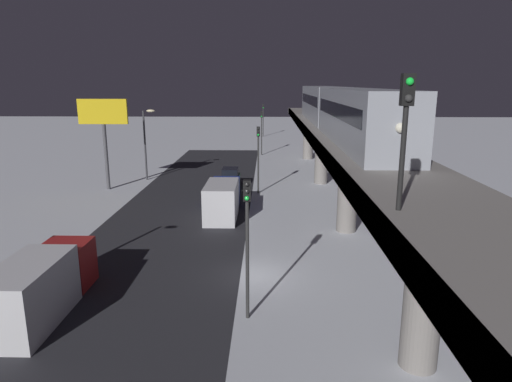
{
  "coord_description": "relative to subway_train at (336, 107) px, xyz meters",
  "views": [
    {
      "loc": [
        -0.81,
        22.98,
        10.37
      ],
      "look_at": [
        0.12,
        -13.91,
        1.46
      ],
      "focal_mm": 31.43,
      "sensor_mm": 36.0,
      "label": 1
    }
  ],
  "objects": [
    {
      "name": "traffic_light_mid",
      "position": [
        6.56,
        -4.35,
        -4.22
      ],
      "size": [
        0.32,
        0.44,
        6.4
      ],
      "color": "#2D2D2D",
      "rests_on": "ground_plane"
    },
    {
      "name": "traffic_light_far",
      "position": [
        6.56,
        -28.08,
        -4.22
      ],
      "size": [
        0.32,
        0.44,
        6.4
      ],
      "color": "#2D2D2D",
      "rests_on": "ground_plane"
    },
    {
      "name": "traffic_light_distant",
      "position": [
        6.56,
        -51.8,
        -4.22
      ],
      "size": [
        0.32,
        0.44,
        6.4
      ],
      "color": "#2D2D2D",
      "rests_on": "ground_plane"
    },
    {
      "name": "avenue_asphalt",
      "position": [
        12.66,
        14.8,
        -8.41
      ],
      "size": [
        11.0,
        95.05,
        0.01
      ],
      "primitive_type": "cube",
      "color": "#28282D",
      "rests_on": "ground_plane"
    },
    {
      "name": "subway_train",
      "position": [
        0.0,
        0.0,
        0.0
      ],
      "size": [
        2.94,
        36.87,
        3.4
      ],
      "color": "#999EA8",
      "rests_on": "elevated_railway"
    },
    {
      "name": "delivery_van",
      "position": [
        9.26,
        3.07,
        -7.07
      ],
      "size": [
        2.4,
        7.4,
        2.8
      ],
      "color": "navy",
      "rests_on": "ground_plane"
    },
    {
      "name": "box_truck",
      "position": [
        16.06,
        19.12,
        -7.07
      ],
      "size": [
        2.4,
        7.4,
        2.8
      ],
      "color": "#A51E1E",
      "rests_on": "ground_plane"
    },
    {
      "name": "traffic_light_near",
      "position": [
        6.56,
        19.38,
        -4.22
      ],
      "size": [
        0.32,
        0.44,
        6.4
      ],
      "color": "#2D2D2D",
      "rests_on": "ground_plane"
    },
    {
      "name": "ground_plane",
      "position": [
        6.52,
        14.8,
        -8.41
      ],
      "size": [
        240.0,
        240.0,
        0.0
      ],
      "primitive_type": "plane",
      "color": "silver"
    },
    {
      "name": "elevated_railway",
      "position": [
        0.09,
        14.8,
        -2.67
      ],
      "size": [
        5.0,
        95.05,
        6.64
      ],
      "color": "gray",
      "rests_on": "ground_plane"
    },
    {
      "name": "street_lamp_far",
      "position": [
        18.73,
        -10.2,
        -3.6
      ],
      "size": [
        1.35,
        0.44,
        7.65
      ],
      "color": "#38383D",
      "rests_on": "ground_plane"
    },
    {
      "name": "commercial_billboard",
      "position": [
        21.63,
        -5.63,
        -1.59
      ],
      "size": [
        4.8,
        0.36,
        8.9
      ],
      "color": "#4C4C51",
      "rests_on": "ground_plane"
    },
    {
      "name": "sedan_green",
      "position": [
        9.46,
        -6.78,
        -7.63
      ],
      "size": [
        1.91,
        4.41,
        1.97
      ],
      "rotation": [
        0.0,
        0.0,
        3.14
      ],
      "color": "#2D6038",
      "rests_on": "ground_plane"
    },
    {
      "name": "rail_signal",
      "position": [
        1.74,
        24.67,
        0.95
      ],
      "size": [
        0.36,
        0.41,
        4.0
      ],
      "color": "black",
      "rests_on": "elevated_railway"
    }
  ]
}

